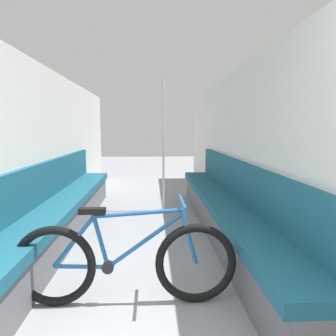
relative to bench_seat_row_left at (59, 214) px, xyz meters
name	(u,v)px	position (x,y,z in m)	size (l,w,h in m)	color
wall_left	(33,152)	(-0.26, -0.05, 0.76)	(0.10, 9.73, 2.15)	silver
wall_right	(249,152)	(2.33, -0.05, 0.76)	(0.10, 9.73, 2.15)	silver
bench_seat_row_left	(59,214)	(0.00, 0.00, 0.00)	(0.47, 4.91, 0.95)	#5B5B60
bench_seat_row_right	(226,212)	(2.07, 0.00, 0.00)	(0.47, 4.91, 0.95)	#5B5B60
bicycle	(125,262)	(0.94, -1.55, 0.02)	(1.72, 0.46, 0.82)	black
grab_pole_near	(163,148)	(1.33, 1.34, 0.72)	(0.08, 0.08, 2.13)	gray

